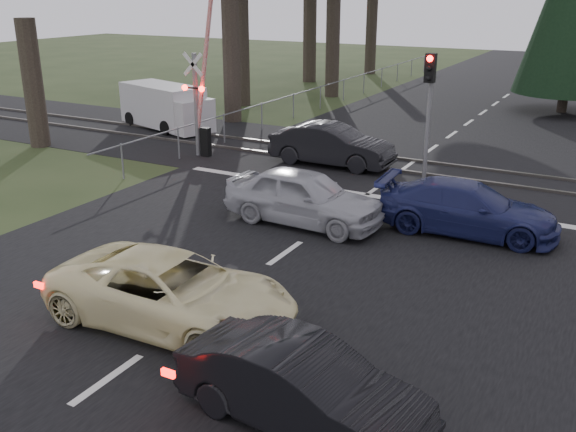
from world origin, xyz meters
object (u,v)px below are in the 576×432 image
Objects in this scene: dark_hatchback at (302,387)px; dark_car_far at (332,145)px; traffic_signal_center at (429,95)px; white_van at (168,107)px; crossing_signal at (201,102)px; cream_coupe at (172,292)px; blue_sedan at (467,208)px; silver_car at (304,197)px.

dark_car_far reaches higher than dark_hatchback.
traffic_signal_center is 12.97m from white_van.
cream_coupe is at bearing -56.79° from crossing_signal.
dark_hatchback is 0.87× the size of dark_car_far.
blue_sedan is at bearing -6.74° from white_van.
traffic_signal_center is 6.17m from silver_car.
silver_car is at bearing -35.06° from crossing_signal.
cream_coupe is 8.31m from blue_sedan.
dark_hatchback is (10.58, -12.27, -1.43)m from crossing_signal.
white_van is (-4.32, 3.35, -1.08)m from crossing_signal.
white_van is (-14.90, 15.63, 0.35)m from dark_hatchback.
crossing_signal is at bearing 102.76° from dark_car_far.
crossing_signal is 16.27m from dark_hatchback.
dark_car_far reaches higher than blue_sedan.
dark_hatchback is at bearing -29.17° from white_van.
white_van reaches higher than dark_hatchback.
cream_coupe is 12.13m from dark_car_far.
crossing_signal is 1.59× the size of silver_car.
crossing_signal is 1.57× the size of dark_car_far.
silver_car is (-3.87, 7.57, 0.12)m from dark_hatchback.
dark_car_far is at bearing 175.97° from traffic_signal_center.
cream_coupe is 18.16m from white_van.
cream_coupe is (-1.21, -11.68, -2.14)m from traffic_signal_center.
silver_car reaches higher than blue_sedan.
traffic_signal_center is at bearing -94.50° from dark_car_far.
white_van is at bearing 56.24° from silver_car.
crossing_signal is at bearing 57.34° from silver_car.
cream_coupe is 0.92× the size of white_van.
traffic_signal_center is at bearing -8.14° from cream_coupe.
crossing_signal is 1.70× the size of traffic_signal_center.
crossing_signal is 11.31m from blue_sedan.
blue_sedan reaches higher than dark_hatchback.
traffic_signal_center is at bearing 6.13° from white_van.
blue_sedan is (3.66, 7.46, -0.00)m from cream_coupe.
crossing_signal is 1.52× the size of blue_sedan.
white_van is at bearing 62.81° from blue_sedan.
dark_car_far is (-3.45, 0.24, -2.08)m from traffic_signal_center.
white_van is at bearing 75.88° from dark_car_far.
crossing_signal is at bearing 46.27° from dark_hatchback.
traffic_signal_center reaches higher than blue_sedan.
dark_car_far is at bearing 20.31° from silver_car.
traffic_signal_center is 0.93× the size of dark_car_far.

